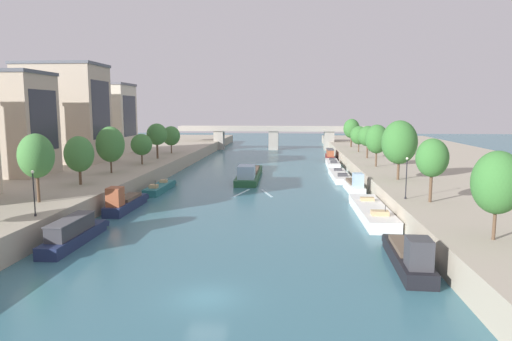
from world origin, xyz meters
TOP-DOWN VIEW (x-y plane):
  - ground_plane at (0.00, 0.00)m, footprint 400.00×400.00m
  - quay_left at (-34.31, 55.00)m, footprint 36.00×170.00m
  - quay_right at (34.31, 55.00)m, footprint 36.00×170.00m
  - barge_midriver at (-1.92, 50.49)m, footprint 4.02×21.45m
  - wake_behind_barge at (0.06, 37.02)m, footprint 5.60×5.94m
  - moored_boat_left_end at (-14.04, 10.77)m, footprint 2.02×10.83m
  - moored_boat_left_lone at (-14.46, 24.63)m, footprint 2.18×10.43m
  - moored_boat_left_second at (-13.95, 37.55)m, footprint 2.25×10.64m
  - moored_boat_right_end at (14.40, 6.91)m, footprint 2.61×11.23m
  - moored_boat_right_midway at (14.46, 23.64)m, footprint 3.35×16.11m
  - moored_boat_right_far at (14.45, 38.43)m, footprint 2.14×10.39m
  - moored_boat_right_downstream at (13.79, 52.11)m, footprint 3.00×14.77m
  - moored_boat_right_gap_after at (14.00, 68.76)m, footprint 2.72×12.86m
  - moored_boat_right_near at (14.52, 82.02)m, footprint 2.07×10.95m
  - tree_left_far at (-20.69, 16.95)m, footprint 3.57×3.57m
  - tree_left_by_lamp at (-21.47, 28.04)m, footprint 3.67×3.67m
  - tree_left_end_of_row at (-21.74, 38.81)m, footprint 4.21×4.21m
  - tree_left_third at (-20.58, 49.65)m, footprint 3.67×3.67m
  - tree_left_second at (-20.64, 59.11)m, footprint 3.93×3.93m
  - tree_left_distant at (-20.64, 69.55)m, footprint 3.86×3.86m
  - tree_right_far at (20.35, 6.43)m, footprint 3.62×3.62m
  - tree_right_distant at (19.77, 20.18)m, footprint 3.29×3.29m
  - tree_right_end_of_row at (19.92, 35.42)m, footprint 4.76×4.76m
  - tree_right_past_mid at (19.50, 49.67)m, footprint 3.83×3.83m
  - tree_right_by_lamp at (20.21, 63.23)m, footprint 3.81×3.81m
  - tree_right_nearest at (20.33, 75.79)m, footprint 3.85×3.85m
  - tree_right_midway at (20.41, 89.58)m, footprint 4.03×4.03m
  - lamppost_left_bank at (-17.61, 10.94)m, footprint 0.28×0.28m
  - lamppost_right_bank at (17.64, 21.69)m, footprint 0.28×0.28m
  - building_left_tall at (-35.70, 35.82)m, footprint 11.49×9.34m
  - building_left_far_end at (-35.70, 52.49)m, footprint 14.42×9.84m
  - building_left_middle at (-35.70, 70.62)m, footprint 11.70×9.92m
  - bridge_far at (0.00, 108.12)m, footprint 56.62×4.40m

SIDE VIEW (x-z plane):
  - ground_plane at x=0.00m, z-range 0.00..0.00m
  - wake_behind_barge at x=0.06m, z-range 0.00..0.03m
  - moored_boat_left_second at x=-13.95m, z-range -0.51..1.57m
  - moored_boat_right_downstream at x=13.79m, z-range -0.52..1.59m
  - moored_boat_right_gap_after at x=14.00m, z-range -0.52..1.76m
  - moored_boat_right_midway at x=14.46m, z-range -0.53..1.78m
  - barge_midriver at x=-1.92m, z-range -0.64..2.41m
  - moored_boat_right_end at x=14.40m, z-range -0.66..2.50m
  - moored_boat_left_lone at x=-14.46m, z-range -0.68..2.60m
  - moored_boat_right_far at x=14.45m, z-range -0.64..2.63m
  - moored_boat_left_end at x=-14.04m, z-range -0.21..2.28m
  - moored_boat_right_near at x=14.52m, z-range -0.22..2.38m
  - quay_left at x=-34.31m, z-range 0.00..2.47m
  - quay_right at x=34.31m, z-range 0.00..2.47m
  - bridge_far at x=0.00m, z-range 0.90..7.88m
  - lamppost_left_bank at x=-17.61m, z-range 2.68..6.86m
  - lamppost_right_bank at x=17.64m, z-range 2.69..7.20m
  - tree_left_third at x=-20.58m, z-range 3.26..8.57m
  - tree_right_nearest at x=20.33m, z-range 3.31..9.11m
  - tree_left_distant at x=-20.64m, z-range 3.32..9.20m
  - tree_left_by_lamp at x=-21.47m, z-range 3.28..9.47m
  - tree_right_far at x=20.35m, z-range 3.44..10.05m
  - tree_right_by_lamp at x=20.21m, z-range 3.61..9.91m
  - tree_left_end_of_row at x=-21.74m, z-range 3.29..10.28m
  - tree_right_distant at x=19.77m, z-range 3.77..10.38m
  - tree_right_past_mid at x=19.50m, z-range 3.56..10.58m
  - tree_right_midway at x=20.41m, z-range 3.57..10.65m
  - tree_left_second at x=-20.64m, z-range 3.75..10.54m
  - tree_left_far at x=-20.69m, z-range 3.72..10.85m
  - tree_right_end_of_row at x=19.92m, z-range 3.54..11.61m
  - building_left_tall at x=-35.70m, z-range 2.48..17.44m
  - building_left_middle at x=-35.70m, z-range 2.48..17.57m
  - building_left_far_end at x=-35.70m, z-range 2.48..20.11m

